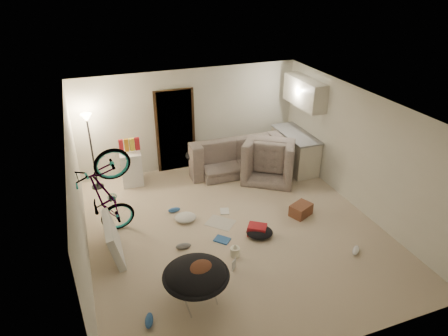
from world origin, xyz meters
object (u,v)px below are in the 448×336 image
object	(u,v)px
bicycle	(109,213)
saucer_chair	(196,280)
drink_case_b	(257,230)
floor_lamp	(89,136)
drink_case_a	(301,210)
tv_box	(113,239)
kitchen_counter	(295,151)
mini_fridge	(132,168)
armchair	(270,161)
sofa	(233,156)
juicer	(235,251)

from	to	relation	value
bicycle	saucer_chair	world-z (taller)	bicycle
saucer_chair	drink_case_b	xyz separation A→B (m)	(1.59, 1.25, -0.33)
floor_lamp	drink_case_a	bearing A→B (deg)	-34.56
drink_case_a	tv_box	bearing A→B (deg)	154.57
kitchen_counter	drink_case_a	distance (m)	2.26
kitchen_counter	mini_fridge	bearing A→B (deg)	172.21
armchair	bicycle	distance (m)	4.13
sofa	floor_lamp	bearing A→B (deg)	-2.59
sofa	saucer_chair	bearing A→B (deg)	62.50
floor_lamp	sofa	world-z (taller)	floor_lamp
kitchen_counter	juicer	bearing A→B (deg)	-134.64
tv_box	kitchen_counter	bearing A→B (deg)	22.82
mini_fridge	drink_case_b	world-z (taller)	mini_fridge
armchair	bicycle	bearing A→B (deg)	50.10
armchair	tv_box	size ratio (longest dim) A/B	1.14
kitchen_counter	armchair	world-z (taller)	kitchen_counter
saucer_chair	tv_box	world-z (taller)	saucer_chair
juicer	drink_case_a	bearing A→B (deg)	22.58
armchair	saucer_chair	bearing A→B (deg)	82.90
kitchen_counter	saucer_chair	bearing A→B (deg)	-135.90
drink_case_b	drink_case_a	bearing A→B (deg)	48.94
saucer_chair	drink_case_b	size ratio (longest dim) A/B	2.91
drink_case_b	juicer	world-z (taller)	juicer
drink_case_a	kitchen_counter	bearing A→B (deg)	40.02
armchair	drink_case_a	bearing A→B (deg)	117.96
floor_lamp	juicer	distance (m)	4.18
drink_case_a	juicer	xyz separation A→B (m)	(-1.77, -0.74, -0.02)
kitchen_counter	saucer_chair	size ratio (longest dim) A/B	1.47
armchair	saucer_chair	world-z (taller)	armchair
floor_lamp	mini_fridge	world-z (taller)	floor_lamp
bicycle	floor_lamp	bearing A→B (deg)	-3.16
mini_fridge	bicycle	bearing A→B (deg)	-106.37
mini_fridge	drink_case_b	distance (m)	3.47
saucer_chair	drink_case_a	size ratio (longest dim) A/B	2.32
tv_box	drink_case_a	world-z (taller)	tv_box
drink_case_b	saucer_chair	bearing A→B (deg)	-107.48
armchair	juicer	size ratio (longest dim) A/B	4.76
drink_case_a	drink_case_b	distance (m)	1.17
floor_lamp	armchair	world-z (taller)	floor_lamp
bicycle	drink_case_a	xyz separation A→B (m)	(3.78, -0.66, -0.37)
drink_case_b	juicer	size ratio (longest dim) A/B	1.40
tv_box	bicycle	bearing A→B (deg)	90.19
kitchen_counter	floor_lamp	bearing A→B (deg)	172.34
bicycle	saucer_chair	xyz separation A→B (m)	(1.05, -2.20, -0.07)
kitchen_counter	saucer_chair	world-z (taller)	kitchen_counter
armchair	drink_case_b	size ratio (longest dim) A/B	3.40
tv_box	saucer_chair	bearing A→B (deg)	-56.24
mini_fridge	juicer	world-z (taller)	mini_fridge
floor_lamp	juicer	world-z (taller)	floor_lamp
floor_lamp	sofa	distance (m)	3.46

